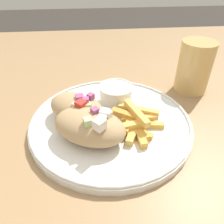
# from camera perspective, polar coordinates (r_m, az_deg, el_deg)

# --- Properties ---
(table) EXTENTS (1.28, 1.28, 0.78)m
(table) POSITION_cam_1_polar(r_m,az_deg,el_deg) (0.51, -3.62, -8.83)
(table) COLOR #9E7A51
(table) RESTS_ON ground_plane
(plate) EXTENTS (0.32, 0.32, 0.02)m
(plate) POSITION_cam_1_polar(r_m,az_deg,el_deg) (0.44, -0.00, -2.56)
(plate) COLOR white
(plate) RESTS_ON table
(pita_sandwich_near) EXTENTS (0.15, 0.13, 0.07)m
(pita_sandwich_near) POSITION_cam_1_polar(r_m,az_deg,el_deg) (0.38, -5.41, -3.65)
(pita_sandwich_near) COLOR tan
(pita_sandwich_near) RESTS_ON plate
(pita_sandwich_far) EXTENTS (0.14, 0.13, 0.06)m
(pita_sandwich_far) POSITION_cam_1_polar(r_m,az_deg,el_deg) (0.43, -8.80, 1.07)
(pita_sandwich_far) COLOR tan
(pita_sandwich_far) RESTS_ON plate
(fries_pile) EXTENTS (0.10, 0.11, 0.04)m
(fries_pile) POSITION_cam_1_polar(r_m,az_deg,el_deg) (0.41, 6.45, -2.70)
(fries_pile) COLOR gold
(fries_pile) RESTS_ON plate
(sauce_ramekin) EXTENTS (0.07, 0.07, 0.04)m
(sauce_ramekin) POSITION_cam_1_polar(r_m,az_deg,el_deg) (0.47, 1.36, 4.94)
(sauce_ramekin) COLOR white
(sauce_ramekin) RESTS_ON plate
(water_glass) EXTENTS (0.08, 0.08, 0.12)m
(water_glass) POSITION_cam_1_polar(r_m,az_deg,el_deg) (0.57, 20.83, 10.39)
(water_glass) COLOR tan
(water_glass) RESTS_ON table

